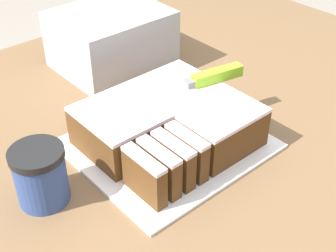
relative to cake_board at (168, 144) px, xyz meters
name	(u,v)px	position (x,y,z in m)	size (l,w,h in m)	color
cake_board	(168,144)	(0.00, 0.00, 0.00)	(0.33, 0.30, 0.01)	white
cake	(168,123)	(0.01, 0.01, 0.04)	(0.27, 0.24, 0.08)	brown
knife	(204,80)	(0.10, 0.02, 0.09)	(0.30, 0.08, 0.02)	silver
coffee_cup	(41,176)	(-0.24, 0.02, 0.05)	(0.09, 0.09, 0.10)	#334C8C
storage_box	(111,39)	(0.11, 0.32, 0.06)	(0.24, 0.21, 0.13)	#B2B2B7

